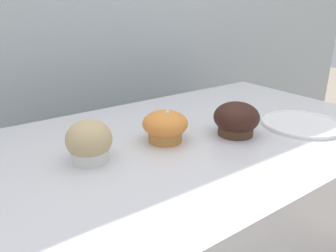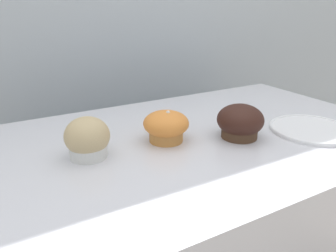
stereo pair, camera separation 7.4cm
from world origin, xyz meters
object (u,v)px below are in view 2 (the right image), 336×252
(muffin_front_center, at_px, (87,139))
(serving_plate, at_px, (312,129))
(muffin_back_right, at_px, (166,126))
(muffin_back_left, at_px, (240,122))

(muffin_front_center, height_order, serving_plate, muffin_front_center)
(muffin_back_right, height_order, serving_plate, muffin_back_right)
(serving_plate, bearing_deg, muffin_back_left, 162.76)
(muffin_front_center, relative_size, serving_plate, 0.45)
(muffin_back_right, bearing_deg, muffin_front_center, 177.96)
(serving_plate, bearing_deg, muffin_front_center, 166.07)
(muffin_front_center, distance_m, muffin_back_right, 0.18)
(muffin_front_center, distance_m, serving_plate, 0.55)
(muffin_back_left, xyz_separation_m, serving_plate, (0.19, -0.06, -0.03))
(muffin_back_left, xyz_separation_m, muffin_back_right, (-0.16, 0.07, -0.00))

